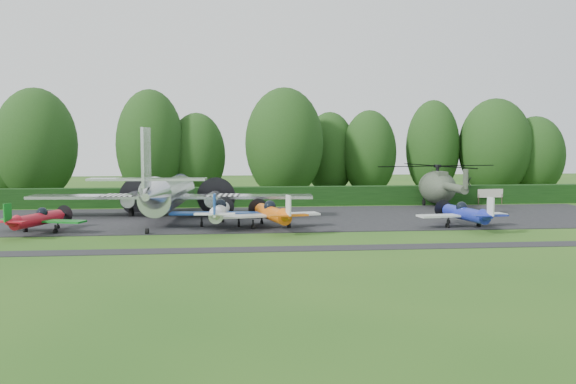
{
  "coord_description": "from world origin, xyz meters",
  "views": [
    {
      "loc": [
        -2.15,
        -45.85,
        6.87
      ],
      "look_at": [
        3.7,
        7.9,
        2.5
      ],
      "focal_mm": 40.0,
      "sensor_mm": 36.0,
      "label": 1
    }
  ],
  "objects": [
    {
      "name": "tree_1",
      "position": [
        -22.57,
        29.1,
        6.38
      ],
      "size": [
        9.13,
        9.13,
        12.78
      ],
      "color": "black",
      "rests_on": "ground"
    },
    {
      "name": "sign_board",
      "position": [
        26.95,
        20.08,
        1.11
      ],
      "size": [
        2.91,
        0.11,
        1.64
      ],
      "rotation": [
        0.0,
        0.0,
        -0.09
      ],
      "color": "#3F3326",
      "rests_on": "ground"
    },
    {
      "name": "light_plane_orange",
      "position": [
        1.96,
        3.04,
        1.26
      ],
      "size": [
        7.85,
        8.25,
        3.02
      ],
      "rotation": [
        0.0,
        0.0,
        -0.22
      ],
      "color": "#CE580C",
      "rests_on": "ground"
    },
    {
      "name": "tree_2",
      "position": [
        37.25,
        30.6,
        4.93
      ],
      "size": [
        7.31,
        7.31,
        9.88
      ],
      "color": "black",
      "rests_on": "ground"
    },
    {
      "name": "tree_10",
      "position": [
        5.55,
        28.92,
        6.51
      ],
      "size": [
        9.16,
        9.16,
        13.03
      ],
      "color": "black",
      "rests_on": "ground"
    },
    {
      "name": "light_plane_red",
      "position": [
        -15.4,
        2.64,
        1.08
      ],
      "size": [
        6.78,
        7.13,
        2.61
      ],
      "rotation": [
        0.0,
        0.0,
        0.35
      ],
      "color": "#A20E1D",
      "rests_on": "ground"
    },
    {
      "name": "ground",
      "position": [
        0.0,
        0.0,
        0.0
      ],
      "size": [
        160.0,
        160.0,
        0.0
      ],
      "primitive_type": "plane",
      "color": "#214E15",
      "rests_on": "ground"
    },
    {
      "name": "tree_6",
      "position": [
        -4.67,
        30.53,
        5.04
      ],
      "size": [
        6.74,
        6.74,
        10.11
      ],
      "color": "black",
      "rests_on": "ground"
    },
    {
      "name": "tree_4",
      "position": [
        16.46,
        32.09,
        5.29
      ],
      "size": [
        6.7,
        6.7,
        10.6
      ],
      "color": "black",
      "rests_on": "ground"
    },
    {
      "name": "tree_8",
      "position": [
        24.57,
        32.08,
        5.93
      ],
      "size": [
        6.65,
        6.65,
        11.89
      ],
      "color": "black",
      "rests_on": "ground"
    },
    {
      "name": "hedgerow",
      "position": [
        0.0,
        21.0,
        0.0
      ],
      "size": [
        90.0,
        1.6,
        2.0
      ],
      "primitive_type": "cube",
      "color": "black",
      "rests_on": "ground"
    },
    {
      "name": "transport_plane",
      "position": [
        -6.46,
        10.58,
        2.26
      ],
      "size": [
        25.24,
        19.36,
        8.09
      ],
      "rotation": [
        0.0,
        0.0,
        0.09
      ],
      "color": "silver",
      "rests_on": "ground"
    },
    {
      "name": "tree_11",
      "position": [
        -25.01,
        30.98,
        4.48
      ],
      "size": [
        8.46,
        8.46,
        8.97
      ],
      "color": "black",
      "rests_on": "ground"
    },
    {
      "name": "light_plane_white",
      "position": [
        -2.07,
        4.49,
        1.27
      ],
      "size": [
        7.94,
        8.35,
        3.05
      ],
      "rotation": [
        0.0,
        0.0,
        0.1
      ],
      "color": "silver",
      "rests_on": "ground"
    },
    {
      "name": "light_plane_blue",
      "position": [
        16.99,
        2.04,
        1.17
      ],
      "size": [
        7.29,
        7.67,
        2.8
      ],
      "rotation": [
        0.0,
        0.0,
        -0.13
      ],
      "color": "navy",
      "rests_on": "ground"
    },
    {
      "name": "tree_5",
      "position": [
        11.88,
        34.31,
        5.21
      ],
      "size": [
        6.56,
        6.56,
        10.45
      ],
      "color": "black",
      "rests_on": "ground"
    },
    {
      "name": "tree_0",
      "position": [
        31.98,
        30.49,
        6.02
      ],
      "size": [
        8.91,
        8.91,
        12.05
      ],
      "color": "black",
      "rests_on": "ground"
    },
    {
      "name": "apron",
      "position": [
        0.0,
        10.0,
        0.0
      ],
      "size": [
        70.0,
        18.0,
        0.01
      ],
      "primitive_type": "cube",
      "color": "black",
      "rests_on": "ground"
    },
    {
      "name": "taxiway_verge",
      "position": [
        0.0,
        -6.0,
        0.0
      ],
      "size": [
        70.0,
        2.0,
        0.0
      ],
      "primitive_type": "cube",
      "color": "black",
      "rests_on": "ground"
    },
    {
      "name": "tree_7",
      "position": [
        -9.91,
        29.04,
        6.34
      ],
      "size": [
        7.73,
        7.73,
        12.7
      ],
      "color": "black",
      "rests_on": "ground"
    },
    {
      "name": "helicopter",
      "position": [
        20.38,
        18.17,
        2.34
      ],
      "size": [
        13.51,
        15.81,
        4.35
      ],
      "rotation": [
        0.0,
        0.0,
        0.04
      ],
      "color": "#374232",
      "rests_on": "ground"
    }
  ]
}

